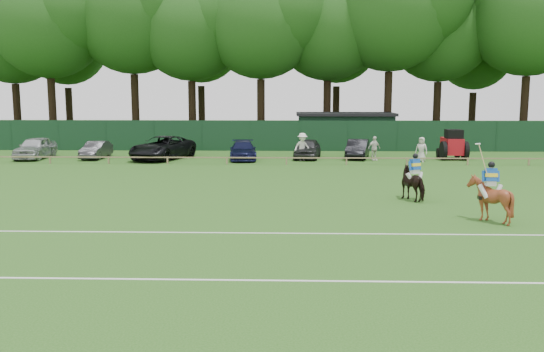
{
  "coord_description": "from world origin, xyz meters",
  "views": [
    {
      "loc": [
        1.22,
        -20.16,
        4.77
      ],
      "look_at": [
        0.5,
        3.0,
        1.4
      ],
      "focal_mm": 38.0,
      "sensor_mm": 36.0,
      "label": 1
    }
  ],
  "objects_px": {
    "sedan_grey": "(96,150)",
    "spectator_left": "(302,147)",
    "horse_dark": "(414,183)",
    "utility_shed": "(345,130)",
    "sedan_silver": "(35,148)",
    "hatch_grey": "(307,149)",
    "tractor": "(452,145)",
    "horse_chestnut": "(490,199)",
    "suv_black": "(163,148)",
    "sedan_navy": "(243,151)",
    "estate_black": "(358,149)",
    "spectator_mid": "(374,148)",
    "spectator_right": "(421,149)"
  },
  "relations": [
    {
      "from": "sedan_grey",
      "to": "spectator_left",
      "type": "distance_m",
      "value": 15.03
    },
    {
      "from": "horse_dark",
      "to": "utility_shed",
      "type": "height_order",
      "value": "utility_shed"
    },
    {
      "from": "spectator_left",
      "to": "sedan_silver",
      "type": "bearing_deg",
      "value": 153.81
    },
    {
      "from": "hatch_grey",
      "to": "spectator_left",
      "type": "relative_size",
      "value": 2.17
    },
    {
      "from": "horse_dark",
      "to": "tractor",
      "type": "height_order",
      "value": "tractor"
    },
    {
      "from": "tractor",
      "to": "horse_chestnut",
      "type": "bearing_deg",
      "value": -101.83
    },
    {
      "from": "sedan_grey",
      "to": "suv_black",
      "type": "distance_m",
      "value": 4.96
    },
    {
      "from": "horse_dark",
      "to": "utility_shed",
      "type": "distance_m",
      "value": 24.67
    },
    {
      "from": "sedan_navy",
      "to": "utility_shed",
      "type": "xyz_separation_m",
      "value": [
        8.12,
        9.29,
        0.88
      ]
    },
    {
      "from": "estate_black",
      "to": "tractor",
      "type": "height_order",
      "value": "tractor"
    },
    {
      "from": "sedan_grey",
      "to": "sedan_navy",
      "type": "xyz_separation_m",
      "value": [
        10.77,
        -0.43,
        0.03
      ]
    },
    {
      "from": "sedan_navy",
      "to": "spectator_left",
      "type": "bearing_deg",
      "value": -11.35
    },
    {
      "from": "spectator_left",
      "to": "tractor",
      "type": "xyz_separation_m",
      "value": [
        10.8,
        1.11,
        0.04
      ]
    },
    {
      "from": "horse_dark",
      "to": "sedan_silver",
      "type": "height_order",
      "value": "sedan_silver"
    },
    {
      "from": "sedan_grey",
      "to": "spectator_mid",
      "type": "height_order",
      "value": "spectator_mid"
    },
    {
      "from": "sedan_grey",
      "to": "spectator_right",
      "type": "relative_size",
      "value": 2.21
    },
    {
      "from": "spectator_left",
      "to": "utility_shed",
      "type": "relative_size",
      "value": 0.23
    },
    {
      "from": "horse_chestnut",
      "to": "sedan_silver",
      "type": "distance_m",
      "value": 32.65
    },
    {
      "from": "suv_black",
      "to": "utility_shed",
      "type": "distance_m",
      "value": 16.69
    },
    {
      "from": "suv_black",
      "to": "sedan_navy",
      "type": "height_order",
      "value": "suv_black"
    },
    {
      "from": "hatch_grey",
      "to": "spectator_mid",
      "type": "height_order",
      "value": "spectator_mid"
    },
    {
      "from": "sedan_grey",
      "to": "suv_black",
      "type": "relative_size",
      "value": 0.64
    },
    {
      "from": "estate_black",
      "to": "utility_shed",
      "type": "xyz_separation_m",
      "value": [
        -0.18,
        8.11,
        0.85
      ]
    },
    {
      "from": "spectator_mid",
      "to": "sedan_grey",
      "type": "bearing_deg",
      "value": 151.28
    },
    {
      "from": "horse_dark",
      "to": "sedan_grey",
      "type": "bearing_deg",
      "value": -66.11
    },
    {
      "from": "suv_black",
      "to": "sedan_navy",
      "type": "xyz_separation_m",
      "value": [
        5.83,
        -0.16,
        -0.17
      ]
    },
    {
      "from": "horse_chestnut",
      "to": "hatch_grey",
      "type": "bearing_deg",
      "value": -69.14
    },
    {
      "from": "spectator_mid",
      "to": "spectator_right",
      "type": "height_order",
      "value": "spectator_right"
    },
    {
      "from": "horse_chestnut",
      "to": "utility_shed",
      "type": "distance_m",
      "value": 29.06
    },
    {
      "from": "horse_chestnut",
      "to": "sedan_grey",
      "type": "xyz_separation_m",
      "value": [
        -21.54,
        20.06,
        -0.23
      ]
    },
    {
      "from": "sedan_silver",
      "to": "sedan_grey",
      "type": "distance_m",
      "value": 4.39
    },
    {
      "from": "estate_black",
      "to": "spectator_mid",
      "type": "relative_size",
      "value": 2.42
    },
    {
      "from": "sedan_grey",
      "to": "spectator_mid",
      "type": "distance_m",
      "value": 20.09
    },
    {
      "from": "suv_black",
      "to": "tractor",
      "type": "relative_size",
      "value": 2.31
    },
    {
      "from": "hatch_grey",
      "to": "horse_dark",
      "type": "bearing_deg",
      "value": -66.83
    },
    {
      "from": "horse_chestnut",
      "to": "spectator_mid",
      "type": "distance_m",
      "value": 19.48
    },
    {
      "from": "spectator_right",
      "to": "horse_dark",
      "type": "bearing_deg",
      "value": -77.18
    },
    {
      "from": "spectator_mid",
      "to": "spectator_right",
      "type": "bearing_deg",
      "value": -39.36
    },
    {
      "from": "spectator_mid",
      "to": "spectator_right",
      "type": "relative_size",
      "value": 1.0
    },
    {
      "from": "sedan_grey",
      "to": "spectator_right",
      "type": "distance_m",
      "value": 23.28
    },
    {
      "from": "sedan_silver",
      "to": "tractor",
      "type": "bearing_deg",
      "value": -0.74
    },
    {
      "from": "tractor",
      "to": "spectator_mid",
      "type": "bearing_deg",
      "value": -171.44
    },
    {
      "from": "horse_dark",
      "to": "spectator_left",
      "type": "bearing_deg",
      "value": -99.92
    },
    {
      "from": "utility_shed",
      "to": "sedan_silver",
      "type": "bearing_deg",
      "value": -158.7
    },
    {
      "from": "hatch_grey",
      "to": "spectator_right",
      "type": "bearing_deg",
      "value": -4.87
    },
    {
      "from": "spectator_mid",
      "to": "sedan_navy",
      "type": "bearing_deg",
      "value": 151.83
    },
    {
      "from": "sedan_grey",
      "to": "spectator_right",
      "type": "xyz_separation_m",
      "value": [
        23.24,
        -1.33,
        0.23
      ]
    },
    {
      "from": "hatch_grey",
      "to": "utility_shed",
      "type": "xyz_separation_m",
      "value": [
        3.49,
        8.34,
        0.82
      ]
    },
    {
      "from": "sedan_grey",
      "to": "utility_shed",
      "type": "distance_m",
      "value": 20.89
    },
    {
      "from": "sedan_silver",
      "to": "sedan_navy",
      "type": "xyz_separation_m",
      "value": [
        15.15,
        -0.22,
        -0.13
      ]
    }
  ]
}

